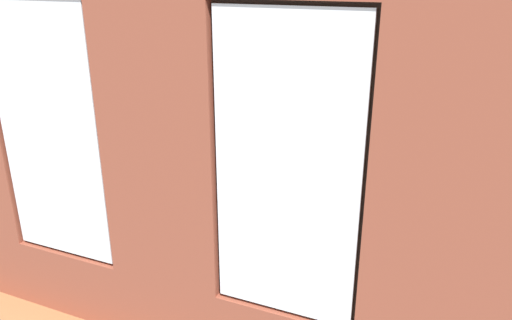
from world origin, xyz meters
name	(u,v)px	position (x,y,z in m)	size (l,w,h in m)	color
ground_plane	(276,222)	(0.00, 0.00, -0.05)	(6.42, 5.65, 0.10)	#99663D
brick_wall_with_windows	(159,153)	(0.00, 2.44, 1.71)	(5.82, 0.30, 3.45)	brown
white_wall_right	(72,69)	(2.86, 0.20, 1.72)	(0.10, 4.65, 3.45)	silver
couch_by_window	(189,264)	(0.20, 1.79, 0.33)	(1.92, 0.87, 0.80)	black
couch_left	(467,227)	(-2.21, -0.05, 0.33)	(1.02, 1.93, 0.80)	black
coffee_table	(258,179)	(0.36, -0.24, 0.38)	(1.34, 0.82, 0.44)	#A87547
cup_ceramic	(250,168)	(0.52, -0.35, 0.48)	(0.08, 0.08, 0.09)	#33567F
candle_jar	(288,172)	(-0.01, -0.39, 0.49)	(0.08, 0.08, 0.11)	#B7333D
table_plant_small	(262,173)	(0.26, -0.12, 0.53)	(0.11, 0.11, 0.18)	gray
remote_black	(226,174)	(0.76, -0.12, 0.45)	(0.05, 0.17, 0.02)	black
media_console	(120,163)	(2.56, -0.20, 0.30)	(0.99, 0.42, 0.59)	black
tv_flatscreen	(115,118)	(2.56, -0.20, 0.99)	(1.10, 0.20, 0.78)	black
potted_plant_near_tv	(106,174)	(2.01, 0.75, 0.57)	(0.59, 0.59, 0.87)	#9E5638
potted_plant_by_left_couch	(438,178)	(-1.81, -1.43, 0.31)	(0.33, 0.33, 0.47)	#9E5638
potted_plant_corner_far_left	(488,303)	(-2.36, 1.89, 0.72)	(0.69, 0.69, 1.06)	beige
potted_plant_between_couches	(336,276)	(-1.21, 1.74, 0.54)	(0.52, 0.52, 0.88)	#47423D
potted_plant_beside_window_right	(55,222)	(1.74, 1.89, 0.50)	(0.74, 0.75, 1.12)	#47423D
potted_plant_foreground_right	(190,99)	(2.25, -1.78, 0.93)	(0.97, 0.98, 1.39)	brown
potted_plant_corner_near_left	(487,148)	(-2.36, -1.81, 0.69)	(0.87, 0.79, 1.10)	brown
potted_plant_mid_room_small	(329,184)	(-0.50, -0.59, 0.33)	(0.30, 0.30, 0.53)	brown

